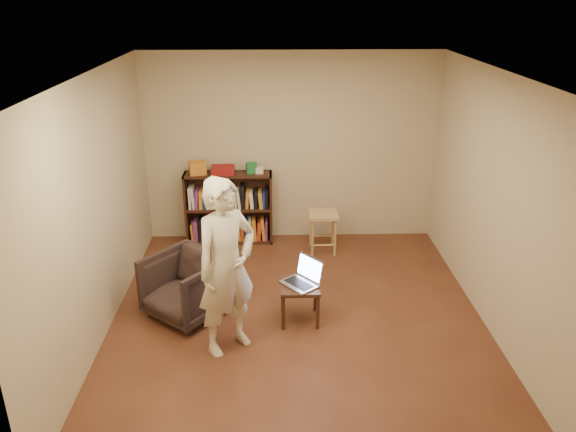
{
  "coord_description": "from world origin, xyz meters",
  "views": [
    {
      "loc": [
        -0.25,
        -5.19,
        3.34
      ],
      "look_at": [
        -0.09,
        0.35,
        1.07
      ],
      "focal_mm": 35.0,
      "sensor_mm": 36.0,
      "label": 1
    }
  ],
  "objects_px": {
    "stool": "(323,220)",
    "armchair": "(186,286)",
    "laptop": "(303,278)",
    "side_table": "(300,291)",
    "bookshelf": "(229,211)",
    "person": "(227,267)"
  },
  "relations": [
    {
      "from": "stool",
      "to": "armchair",
      "type": "relative_size",
      "value": 0.72
    },
    {
      "from": "laptop",
      "to": "side_table",
      "type": "bearing_deg",
      "value": -81.7
    },
    {
      "from": "stool",
      "to": "side_table",
      "type": "height_order",
      "value": "stool"
    },
    {
      "from": "side_table",
      "to": "stool",
      "type": "bearing_deg",
      "value": 77.02
    },
    {
      "from": "bookshelf",
      "to": "stool",
      "type": "height_order",
      "value": "bookshelf"
    },
    {
      "from": "bookshelf",
      "to": "person",
      "type": "distance_m",
      "value": 2.6
    },
    {
      "from": "armchair",
      "to": "person",
      "type": "relative_size",
      "value": 0.43
    },
    {
      "from": "laptop",
      "to": "person",
      "type": "relative_size",
      "value": 0.28
    },
    {
      "from": "bookshelf",
      "to": "side_table",
      "type": "relative_size",
      "value": 2.83
    },
    {
      "from": "person",
      "to": "armchair",
      "type": "bearing_deg",
      "value": 90.1
    },
    {
      "from": "laptop",
      "to": "stool",
      "type": "bearing_deg",
      "value": 127.9
    },
    {
      "from": "laptop",
      "to": "person",
      "type": "height_order",
      "value": "person"
    },
    {
      "from": "bookshelf",
      "to": "laptop",
      "type": "bearing_deg",
      "value": -65.75
    },
    {
      "from": "bookshelf",
      "to": "stool",
      "type": "distance_m",
      "value": 1.34
    },
    {
      "from": "armchair",
      "to": "laptop",
      "type": "bearing_deg",
      "value": 34.15
    },
    {
      "from": "stool",
      "to": "person",
      "type": "bearing_deg",
      "value": -117.13
    },
    {
      "from": "bookshelf",
      "to": "stool",
      "type": "bearing_deg",
      "value": -16.49
    },
    {
      "from": "stool",
      "to": "armchair",
      "type": "bearing_deg",
      "value": -135.98
    },
    {
      "from": "bookshelf",
      "to": "armchair",
      "type": "bearing_deg",
      "value": -99.81
    },
    {
      "from": "side_table",
      "to": "person",
      "type": "distance_m",
      "value": 1.01
    },
    {
      "from": "bookshelf",
      "to": "person",
      "type": "bearing_deg",
      "value": -86.26
    },
    {
      "from": "stool",
      "to": "laptop",
      "type": "distance_m",
      "value": 1.71
    }
  ]
}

